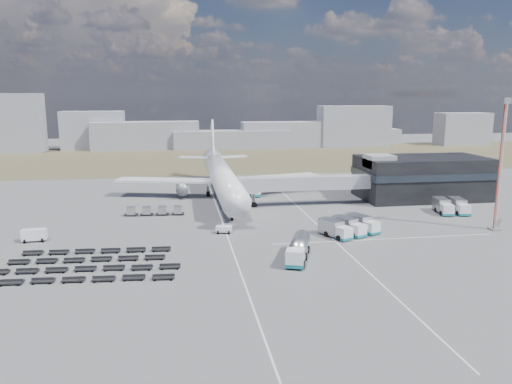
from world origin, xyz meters
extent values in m
plane|color=#565659|center=(0.00, 0.00, 0.00)|extent=(420.00, 420.00, 0.00)
cube|color=brown|center=(0.00, 110.00, 0.01)|extent=(420.00, 90.00, 0.01)
cube|color=silver|center=(-2.00, 5.00, 0.01)|extent=(0.25, 110.00, 0.01)
cube|color=silver|center=(16.00, 5.00, 0.01)|extent=(0.25, 110.00, 0.01)
cube|color=silver|center=(25.00, -8.00, 0.01)|extent=(40.00, 0.25, 0.01)
cube|color=black|center=(48.00, 24.00, 5.00)|extent=(30.00, 16.00, 10.00)
cube|color=#262D38|center=(48.00, 24.00, 6.20)|extent=(30.40, 16.40, 1.60)
cube|color=#939399|center=(36.00, 22.00, 9.50)|extent=(6.00, 6.00, 3.00)
cube|color=#939399|center=(18.10, 20.50, 5.10)|extent=(29.80, 3.00, 3.00)
cube|color=#939399|center=(4.70, 20.00, 5.10)|extent=(4.00, 3.60, 3.40)
cylinder|color=slate|center=(6.20, 20.50, 2.55)|extent=(0.70, 0.70, 5.10)
cylinder|color=black|center=(6.20, 20.50, 0.45)|extent=(1.40, 0.90, 1.40)
cylinder|color=white|center=(0.00, 30.00, 5.30)|extent=(5.60, 48.00, 5.60)
cone|color=white|center=(0.00, 3.50, 5.30)|extent=(5.60, 5.00, 5.60)
cone|color=white|center=(0.00, 58.00, 6.10)|extent=(5.60, 8.00, 5.60)
cube|color=black|center=(0.00, 5.50, 6.10)|extent=(2.20, 2.00, 0.80)
cube|color=white|center=(-13.00, 35.00, 4.10)|extent=(25.59, 11.38, 0.50)
cube|color=white|center=(13.00, 35.00, 4.10)|extent=(25.59, 11.38, 0.50)
cylinder|color=slate|center=(-9.50, 33.00, 2.40)|extent=(3.00, 5.00, 3.00)
cylinder|color=slate|center=(9.50, 33.00, 2.40)|extent=(3.00, 5.00, 3.00)
cube|color=white|center=(-5.50, 60.00, 6.50)|extent=(9.49, 5.63, 0.35)
cube|color=white|center=(5.50, 60.00, 6.50)|extent=(9.49, 5.63, 0.35)
cube|color=white|center=(0.00, 61.00, 11.80)|extent=(0.50, 9.06, 11.45)
cylinder|color=slate|center=(0.00, 9.00, 1.25)|extent=(0.50, 0.50, 2.50)
cylinder|color=slate|center=(-3.20, 34.00, 1.25)|extent=(0.60, 0.60, 2.50)
cylinder|color=slate|center=(3.20, 34.00, 1.25)|extent=(0.60, 0.60, 2.50)
cylinder|color=black|center=(0.00, 9.00, 0.50)|extent=(0.50, 1.20, 1.20)
cube|color=#8F909C|center=(-82.93, 142.73, 12.61)|extent=(30.16, 12.00, 25.23)
cube|color=#8F909C|center=(-48.26, 150.72, 8.61)|extent=(27.58, 12.00, 17.22)
cube|color=#8F909C|center=(-24.46, 145.73, 6.28)|extent=(47.92, 12.00, 12.57)
cube|color=#8F909C|center=(14.64, 143.74, 4.13)|extent=(53.56, 12.00, 8.27)
cube|color=#8F909C|center=(42.83, 145.16, 5.98)|extent=(46.16, 12.00, 11.96)
cube|color=#8F909C|center=(73.93, 144.41, 9.67)|extent=(33.79, 12.00, 19.33)
cube|color=#8F909C|center=(93.72, 157.24, 3.63)|extent=(16.58, 12.00, 7.27)
cube|color=#8F909C|center=(129.89, 142.81, 7.87)|extent=(25.12, 12.00, 15.75)
cube|color=white|center=(6.06, -19.92, 1.54)|extent=(3.27, 3.27, 2.44)
cube|color=#15717B|center=(6.06, -19.92, 0.58)|extent=(3.41, 3.41, 0.53)
cylinder|color=#AAA9AE|center=(7.87, -15.05, 2.01)|extent=(5.25, 8.38, 2.65)
cube|color=slate|center=(7.87, -15.05, 0.80)|extent=(5.15, 8.34, 0.37)
cylinder|color=black|center=(7.31, -16.54, 0.53)|extent=(2.99, 2.05, 1.17)
cube|color=white|center=(-2.43, 0.09, 0.66)|extent=(3.13, 2.22, 1.32)
cube|color=white|center=(-35.05, -0.03, 1.07)|extent=(4.13, 2.17, 2.15)
cube|color=white|center=(7.11, 33.01, 1.75)|extent=(4.73, 7.07, 3.06)
cube|color=#15717B|center=(7.11, 33.01, 0.49)|extent=(4.87, 7.21, 0.49)
cube|color=white|center=(17.69, -7.63, 1.28)|extent=(2.95, 2.90, 2.17)
cube|color=#15717B|center=(17.69, -7.63, 0.44)|extent=(3.08, 3.03, 0.44)
cube|color=#AAA9AE|center=(16.27, -4.49, 1.67)|extent=(4.01, 5.10, 2.56)
cube|color=white|center=(20.74, -6.26, 1.28)|extent=(2.95, 2.90, 2.17)
cube|color=#15717B|center=(20.74, -6.26, 0.44)|extent=(3.08, 3.03, 0.44)
cube|color=#AAA9AE|center=(19.32, -3.12, 1.67)|extent=(4.01, 5.10, 2.56)
cube|color=white|center=(23.79, -4.89, 1.28)|extent=(2.95, 2.90, 2.17)
cube|color=#15717B|center=(23.79, -4.89, 0.44)|extent=(3.08, 3.03, 0.44)
cube|color=#AAA9AE|center=(22.38, -1.74, 1.67)|extent=(4.01, 5.10, 2.56)
cube|color=white|center=(44.53, 5.98, 1.31)|extent=(2.63, 2.55, 2.21)
cube|color=#15717B|center=(44.53, 5.98, 0.45)|extent=(2.75, 2.67, 0.45)
cube|color=#AAA9AE|center=(45.09, 9.45, 1.71)|extent=(3.12, 4.95, 2.61)
cube|color=white|center=(47.90, 5.44, 1.31)|extent=(2.63, 2.55, 2.21)
cube|color=#15717B|center=(47.90, 5.44, 0.45)|extent=(2.75, 2.67, 0.45)
cube|color=#AAA9AE|center=(48.46, 8.91, 1.71)|extent=(3.12, 4.95, 2.61)
cube|color=black|center=(-20.26, 16.16, 0.30)|extent=(2.71, 1.77, 0.18)
cube|color=#AAA9AE|center=(-20.26, 16.16, 1.16)|extent=(1.71, 1.71, 1.51)
cube|color=black|center=(-17.05, 15.96, 0.30)|extent=(2.71, 1.77, 0.18)
cube|color=#AAA9AE|center=(-17.05, 15.96, 1.16)|extent=(1.71, 1.71, 1.51)
cube|color=black|center=(-13.84, 15.76, 0.30)|extent=(2.71, 1.77, 0.18)
cube|color=#AAA9AE|center=(-13.84, 15.76, 1.16)|extent=(1.71, 1.71, 1.51)
cube|color=black|center=(-10.64, 15.56, 0.30)|extent=(2.71, 1.77, 0.18)
cube|color=#AAA9AE|center=(-10.64, 15.56, 1.16)|extent=(1.71, 1.71, 1.51)
cube|color=black|center=(-24.68, -20.60, 0.36)|extent=(27.97, 3.13, 0.72)
cube|color=black|center=(-24.44, -16.42, 0.36)|extent=(27.97, 3.13, 0.72)
cube|color=black|center=(-24.19, -12.24, 0.36)|extent=(23.99, 2.89, 0.72)
cube|color=black|center=(-23.95, -8.05, 0.36)|extent=(23.99, 2.89, 0.72)
cylinder|color=#B8361D|center=(47.66, -5.40, 11.71)|extent=(0.66, 0.66, 23.43)
cube|color=slate|center=(47.66, -5.40, 23.71)|extent=(2.29, 1.40, 1.12)
cube|color=#565659|center=(47.66, -5.40, 0.14)|extent=(1.87, 1.87, 0.28)
camera|label=1|loc=(-10.25, -87.23, 24.86)|focal=35.00mm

